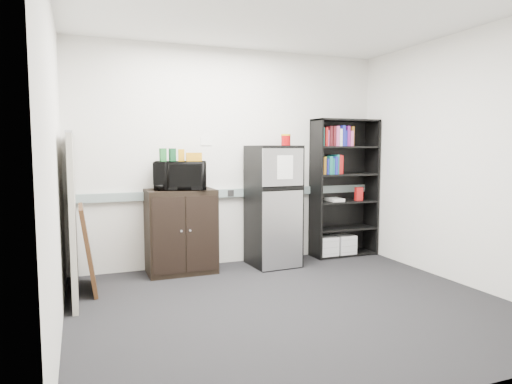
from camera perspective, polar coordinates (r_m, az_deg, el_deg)
floor at (r=4.43m, az=4.58°, el=-13.88°), size 4.00×4.00×0.00m
wall_back at (r=5.80m, az=-2.90°, el=4.35°), size 4.00×0.02×2.70m
wall_right at (r=5.36m, az=24.34°, el=3.76°), size 0.02×3.50×2.70m
wall_left at (r=3.76m, az=-23.90°, el=3.22°), size 0.02×3.50×2.70m
ceiling at (r=4.35m, az=4.88°, el=21.93°), size 4.00×3.50×0.02m
electrical_raceway at (r=5.80m, az=-2.79°, el=-0.11°), size 3.92×0.05×0.10m
wall_note at (r=5.69m, az=-6.26°, el=6.31°), size 0.14×0.00×0.10m
bookshelf at (r=6.30m, az=10.78°, el=0.91°), size 0.90×0.34×1.85m
cubicle_partition at (r=4.88m, az=-21.92°, el=-2.62°), size 0.06×1.30×1.62m
cabinet at (r=5.46m, az=-9.36°, el=-4.84°), size 0.79×0.52×0.99m
microwave at (r=5.36m, az=-9.44°, el=2.05°), size 0.67×0.53×0.33m
snack_box_a at (r=5.35m, az=-11.55°, el=4.57°), size 0.08×0.07×0.15m
snack_box_b at (r=5.37m, az=-10.41°, el=4.59°), size 0.08×0.07×0.15m
snack_box_c at (r=5.39m, az=-9.32°, el=4.56°), size 0.08×0.06×0.14m
snack_bag at (r=5.37m, az=-7.76°, el=4.37°), size 0.19×0.13×0.10m
refrigerator at (r=5.69m, az=2.19°, el=-1.75°), size 0.60×0.62×1.50m
coffee_can at (r=5.85m, az=3.75°, el=6.62°), size 0.12×0.12×0.16m
framed_poster at (r=5.02m, az=-20.25°, el=-6.61°), size 0.15×0.69×0.88m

